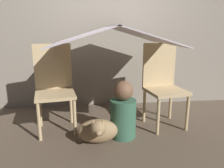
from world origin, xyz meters
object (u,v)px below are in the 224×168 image
Objects in this scene: chair_right at (163,82)px; dog at (98,131)px; chair_left at (54,85)px; person_front at (123,113)px.

dog is (-0.81, -0.43, -0.39)m from chair_right.
chair_left is at bearing 170.32° from chair_right.
person_front is at bearing 24.92° from dog.
dog is at bearing -155.08° from person_front.
chair_right is at bearing 29.66° from person_front.
chair_right is 1.58× the size of person_front.
dog is at bearing -161.63° from chair_right.
person_front is (-0.53, -0.30, -0.25)m from chair_right.
chair_right is at bearing 28.06° from dog.
chair_left is 0.85m from person_front.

